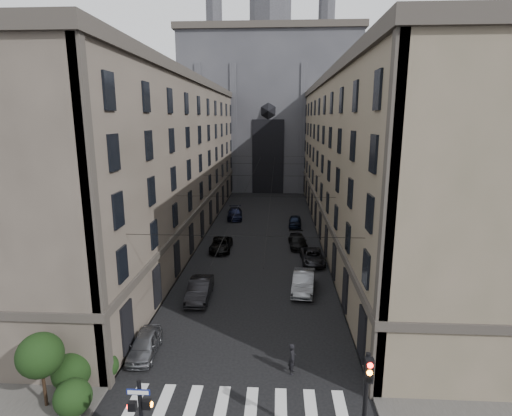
% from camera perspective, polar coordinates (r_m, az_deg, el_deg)
% --- Properties ---
extents(sidewalk_left, '(7.00, 80.00, 0.15)m').
position_cam_1_polar(sidewalk_left, '(51.79, -10.88, -3.37)').
color(sidewalk_left, '#383533').
rests_on(sidewalk_left, ground).
extents(sidewalk_right, '(7.00, 80.00, 0.15)m').
position_cam_1_polar(sidewalk_right, '(50.98, 12.72, -3.71)').
color(sidewalk_right, '#383533').
rests_on(sidewalk_right, ground).
extents(zebra_crossing, '(11.00, 3.20, 0.01)m').
position_cam_1_polar(zebra_crossing, '(22.42, -2.87, -26.62)').
color(zebra_crossing, beige).
rests_on(zebra_crossing, ground).
extents(building_left, '(13.60, 60.60, 18.85)m').
position_cam_1_polar(building_left, '(50.87, -14.56, 6.82)').
color(building_left, '#473E36').
rests_on(building_left, ground).
extents(building_right, '(13.60, 60.60, 18.85)m').
position_cam_1_polar(building_right, '(49.82, 16.60, 6.58)').
color(building_right, brown).
rests_on(building_right, ground).
extents(gothic_tower, '(35.00, 23.00, 58.00)m').
position_cam_1_polar(gothic_tower, '(87.29, 1.97, 15.06)').
color(gothic_tower, '#2D2D33').
rests_on(gothic_tower, ground).
extents(pedestrian_signal_left, '(1.02, 0.38, 4.00)m').
position_cam_1_polar(pedestrian_signal_left, '(18.98, -16.11, -26.66)').
color(pedestrian_signal_left, black).
rests_on(pedestrian_signal_left, ground).
extents(traffic_light_right, '(0.34, 0.50, 5.20)m').
position_cam_1_polar(traffic_light_right, '(18.25, 15.44, -24.58)').
color(traffic_light_right, black).
rests_on(traffic_light_right, ground).
extents(shrub_cluster, '(3.90, 4.40, 3.90)m').
position_cam_1_polar(shrub_cluster, '(23.78, -25.78, -20.14)').
color(shrub_cluster, black).
rests_on(shrub_cluster, sidewalk_left).
extents(tram_wires, '(14.00, 60.00, 0.43)m').
position_cam_1_polar(tram_wires, '(48.41, 0.83, 4.44)').
color(tram_wires, black).
rests_on(tram_wires, ground).
extents(car_left_near, '(1.82, 4.03, 1.34)m').
position_cam_1_polar(car_left_near, '(26.73, -15.61, -18.25)').
color(car_left_near, slate).
rests_on(car_left_near, ground).
extents(car_left_midnear, '(1.78, 4.85, 1.59)m').
position_cam_1_polar(car_left_midnear, '(32.94, -8.04, -11.46)').
color(car_left_midnear, black).
rests_on(car_left_midnear, ground).
extents(car_left_midfar, '(2.30, 4.84, 1.33)m').
position_cam_1_polar(car_left_midfar, '(44.13, -5.02, -5.21)').
color(car_left_midfar, black).
rests_on(car_left_midfar, ground).
extents(car_left_far, '(2.53, 5.29, 1.49)m').
position_cam_1_polar(car_left_far, '(57.67, -3.04, -0.81)').
color(car_left_far, black).
rests_on(car_left_far, ground).
extents(car_right_near, '(2.28, 5.14, 1.64)m').
position_cam_1_polar(car_right_near, '(34.21, 6.79, -10.43)').
color(car_right_near, slate).
rests_on(car_right_near, ground).
extents(car_right_midnear, '(2.36, 4.86, 1.33)m').
position_cam_1_polar(car_right_midnear, '(40.66, 8.07, -6.88)').
color(car_right_midnear, black).
rests_on(car_right_midnear, ground).
extents(car_right_midfar, '(2.13, 4.78, 1.36)m').
position_cam_1_polar(car_right_midfar, '(45.32, 5.97, -4.73)').
color(car_right_midfar, black).
rests_on(car_right_midfar, ground).
extents(car_right_far, '(1.87, 4.17, 1.39)m').
position_cam_1_polar(car_right_far, '(53.84, 5.59, -1.89)').
color(car_right_far, black).
rests_on(car_right_far, ground).
extents(pedestrian, '(0.52, 0.72, 1.83)m').
position_cam_1_polar(pedestrian, '(24.23, 5.20, -20.63)').
color(pedestrian, black).
rests_on(pedestrian, ground).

